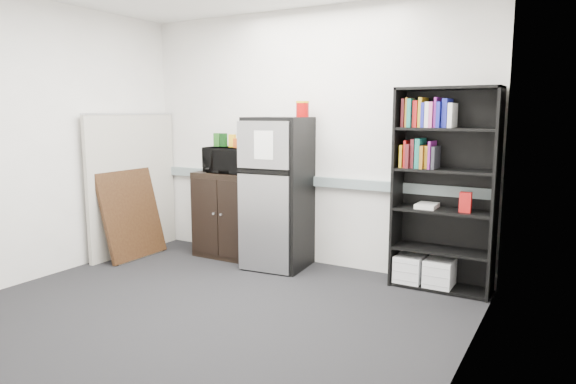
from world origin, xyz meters
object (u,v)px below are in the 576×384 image
object	(u,v)px
microwave	(229,160)
cabinet	(231,214)
cubicle_partition	(133,183)
refrigerator	(278,193)
bookshelf	(442,185)

from	to	relation	value
microwave	cabinet	bearing A→B (deg)	87.47
cubicle_partition	refrigerator	bearing A→B (deg)	10.96
cubicle_partition	refrigerator	distance (m)	1.79
bookshelf	microwave	size ratio (longest dim) A/B	3.62
microwave	refrigerator	size ratio (longest dim) A/B	0.32
cubicle_partition	microwave	xyz separation A→B (m)	(1.08, 0.40, 0.29)
bookshelf	cabinet	xyz separation A→B (m)	(-2.32, -0.07, -0.49)
bookshelf	cubicle_partition	world-z (taller)	bookshelf
cabinet	refrigerator	size ratio (longest dim) A/B	0.61
bookshelf	cabinet	size ratio (longest dim) A/B	1.92
bookshelf	refrigerator	size ratio (longest dim) A/B	1.17
cubicle_partition	microwave	bearing A→B (deg)	20.49
refrigerator	bookshelf	bearing A→B (deg)	-0.39
cubicle_partition	microwave	size ratio (longest dim) A/B	3.17
cubicle_partition	cabinet	bearing A→B (deg)	21.22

